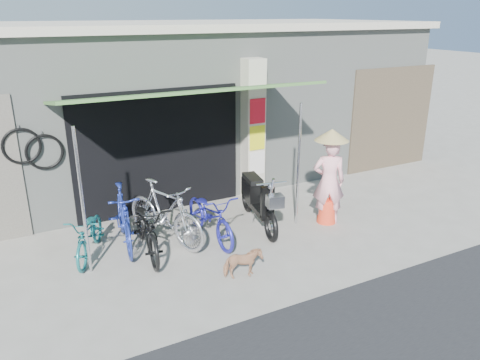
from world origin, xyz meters
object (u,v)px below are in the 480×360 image
bike_blue (124,218)px  moped (258,200)px  nun (329,178)px  bike_navy (210,215)px  street_dog (243,263)px  bike_black (147,228)px  bike_teal (90,234)px  bike_silver (165,213)px

bike_blue → moped: size_ratio=0.92×
moped → nun: bearing=-12.4°
nun → moped: bearing=5.3°
bike_navy → street_dog: (-0.11, -1.44, -0.21)m
bike_blue → bike_navy: bearing=-10.0°
moped → nun: 1.42m
bike_black → moped: moped is taller
moped → nun: size_ratio=1.04×
bike_navy → street_dog: 1.46m
bike_blue → moped: 2.51m
bike_teal → bike_navy: (2.04, -0.34, 0.06)m
bike_blue → nun: size_ratio=0.95×
bike_blue → bike_navy: (1.44, -0.45, -0.08)m
bike_silver → bike_navy: (0.76, -0.25, -0.11)m
bike_black → bike_navy: (1.16, 0.00, -0.02)m
bike_blue → street_dog: bike_blue is taller
nun → bike_black: bearing=22.2°
bike_teal → nun: bearing=14.8°
bike_black → street_dog: bearing=-48.0°
bike_navy → moped: size_ratio=0.90×
moped → nun: nun is taller
bike_blue → bike_silver: bike_silver is taller
bike_black → bike_blue: bearing=127.2°
bike_black → bike_silver: bearing=37.4°
bike_blue → street_dog: 2.33m
bike_teal → bike_black: (0.88, -0.35, 0.08)m
street_dog → nun: bearing=-55.5°
bike_black → street_dog: 1.80m
bike_silver → moped: 1.82m
bike_teal → moped: (3.10, -0.19, 0.11)m
bike_teal → street_dog: bike_teal is taller
bike_black → bike_silver: size_ratio=0.96×
street_dog → bike_silver: bearing=32.0°
bike_teal → bike_blue: 0.63m
bike_blue → moped: bearing=0.5°
moped → bike_blue: bearing=-176.1°
bike_blue → nun: (3.74, -0.83, 0.38)m
bike_black → moped: size_ratio=0.93×
bike_blue → street_dog: bearing=-47.6°
bike_blue → nun: bearing=-5.2°
bike_teal → nun: 4.44m
bike_blue → bike_navy: size_ratio=1.02×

